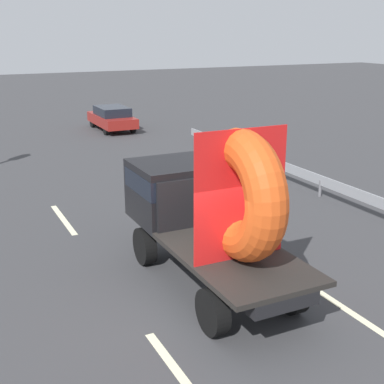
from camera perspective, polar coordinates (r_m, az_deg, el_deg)
name	(u,v)px	position (r m, az deg, el deg)	size (l,w,h in m)	color
ground_plane	(216,304)	(10.76, 2.63, -11.93)	(120.00, 120.00, 0.00)	#38383A
flatbed_truck	(205,205)	(11.03, 1.42, -1.42)	(2.02, 5.23, 3.56)	black
distant_sedan	(112,117)	(29.06, -8.61, 7.94)	(1.66, 3.88, 1.26)	black
guardrail	(286,168)	(19.05, 10.09, 2.60)	(0.10, 15.21, 0.71)	gray
lane_dash_left_near	(173,366)	(9.02, -2.03, -18.25)	(2.10, 0.16, 0.01)	beige
lane_dash_left_far	(63,219)	(15.63, -13.69, -2.88)	(2.69, 0.16, 0.01)	beige
lane_dash_right_near	(346,309)	(10.97, 16.28, -12.04)	(2.87, 0.16, 0.01)	beige
lane_dash_right_far	(178,199)	(17.04, -1.52, -0.71)	(2.49, 0.16, 0.01)	beige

